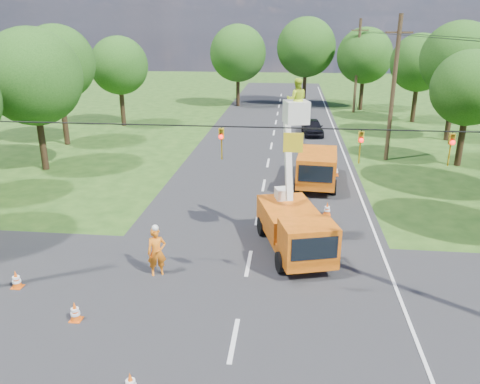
# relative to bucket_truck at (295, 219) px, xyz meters

# --- Properties ---
(ground) EXTENTS (140.00, 140.00, 0.00)m
(ground) POSITION_rel_bucket_truck_xyz_m (-1.82, 13.66, -1.55)
(ground) COLOR #214514
(ground) RESTS_ON ground
(road_main) EXTENTS (12.00, 100.00, 0.06)m
(road_main) POSITION_rel_bucket_truck_xyz_m (-1.82, 13.66, -1.55)
(road_main) COLOR black
(road_main) RESTS_ON ground
(road_cross) EXTENTS (56.00, 10.00, 0.07)m
(road_cross) POSITION_rel_bucket_truck_xyz_m (-1.82, -4.34, -1.55)
(road_cross) COLOR black
(road_cross) RESTS_ON ground
(edge_line) EXTENTS (0.12, 90.00, 0.02)m
(edge_line) POSITION_rel_bucket_truck_xyz_m (3.78, 13.66, -1.55)
(edge_line) COLOR silver
(edge_line) RESTS_ON ground
(bucket_truck) EXTENTS (3.53, 5.99, 7.29)m
(bucket_truck) POSITION_rel_bucket_truck_xyz_m (0.00, 0.00, 0.00)
(bucket_truck) COLOR orange
(bucket_truck) RESTS_ON ground
(second_truck) EXTENTS (2.75, 6.10, 2.22)m
(second_truck) POSITION_rel_bucket_truck_xyz_m (1.35, 9.25, -0.39)
(second_truck) COLOR orange
(second_truck) RESTS_ON ground
(ground_worker) EXTENTS (0.85, 0.72, 1.99)m
(ground_worker) POSITION_rel_bucket_truck_xyz_m (-5.26, -2.59, -0.56)
(ground_worker) COLOR orange
(ground_worker) RESTS_ON ground
(distant_car) EXTENTS (2.07, 4.31, 1.42)m
(distant_car) POSITION_rel_bucket_truck_xyz_m (1.61, 23.34, -0.84)
(distant_car) COLOR black
(distant_car) RESTS_ON ground
(traffic_cone_0) EXTENTS (0.38, 0.38, 0.71)m
(traffic_cone_0) POSITION_rel_bucket_truck_xyz_m (-4.23, -8.84, -1.19)
(traffic_cone_0) COLOR #EA540C
(traffic_cone_0) RESTS_ON ground
(traffic_cone_2) EXTENTS (0.38, 0.38, 0.71)m
(traffic_cone_2) POSITION_rel_bucket_truck_xyz_m (0.06, 0.29, -1.19)
(traffic_cone_2) COLOR #EA540C
(traffic_cone_2) RESTS_ON ground
(traffic_cone_3) EXTENTS (0.38, 0.38, 0.71)m
(traffic_cone_3) POSITION_rel_bucket_truck_xyz_m (1.70, 4.33, -1.19)
(traffic_cone_3) COLOR #EA540C
(traffic_cone_3) RESTS_ON ground
(traffic_cone_4) EXTENTS (0.38, 0.38, 0.71)m
(traffic_cone_4) POSITION_rel_bucket_truck_xyz_m (-7.12, -5.85, -1.19)
(traffic_cone_4) COLOR #EA540C
(traffic_cone_4) RESTS_ON ground
(traffic_cone_5) EXTENTS (0.38, 0.38, 0.71)m
(traffic_cone_5) POSITION_rel_bucket_truck_xyz_m (-10.19, -4.11, -1.19)
(traffic_cone_5) COLOR #EA540C
(traffic_cone_5) RESTS_ON ground
(traffic_cone_7) EXTENTS (0.38, 0.38, 0.71)m
(traffic_cone_7) POSITION_rel_bucket_truck_xyz_m (2.69, 11.18, -1.19)
(traffic_cone_7) COLOR #EA540C
(traffic_cone_7) RESTS_ON ground
(pole_right_mid) EXTENTS (1.80, 0.30, 10.00)m
(pole_right_mid) POSITION_rel_bucket_truck_xyz_m (6.68, 15.66, 3.55)
(pole_right_mid) COLOR #4C3823
(pole_right_mid) RESTS_ON ground
(pole_right_far) EXTENTS (1.80, 0.30, 10.00)m
(pole_right_far) POSITION_rel_bucket_truck_xyz_m (6.68, 35.66, 3.55)
(pole_right_far) COLOR #4C3823
(pole_right_far) RESTS_ON ground
(signal_span) EXTENTS (18.00, 0.29, 1.07)m
(signal_span) POSITION_rel_bucket_truck_xyz_m (0.40, -4.34, 4.33)
(signal_span) COLOR black
(signal_span) RESTS_ON ground
(tree_left_d) EXTENTS (6.20, 6.20, 9.24)m
(tree_left_d) POSITION_rel_bucket_truck_xyz_m (-16.82, 10.66, 4.57)
(tree_left_d) COLOR #382616
(tree_left_d) RESTS_ON ground
(tree_left_e) EXTENTS (5.80, 5.80, 9.41)m
(tree_left_e) POSITION_rel_bucket_truck_xyz_m (-18.62, 17.66, 4.94)
(tree_left_e) COLOR #382616
(tree_left_e) RESTS_ON ground
(tree_left_f) EXTENTS (5.40, 5.40, 8.40)m
(tree_left_f) POSITION_rel_bucket_truck_xyz_m (-16.62, 25.66, 4.13)
(tree_left_f) COLOR #382616
(tree_left_f) RESTS_ON ground
(tree_right_c) EXTENTS (5.00, 5.00, 7.83)m
(tree_right_c) POSITION_rel_bucket_truck_xyz_m (11.38, 14.66, 3.76)
(tree_right_c) COLOR #382616
(tree_right_c) RESTS_ON ground
(tree_right_d) EXTENTS (6.00, 6.00, 9.70)m
(tree_right_d) POSITION_rel_bucket_truck_xyz_m (12.98, 22.66, 5.13)
(tree_right_d) COLOR #382616
(tree_right_d) RESTS_ON ground
(tree_right_e) EXTENTS (5.60, 5.60, 8.63)m
(tree_right_e) POSITION_rel_bucket_truck_xyz_m (11.98, 30.66, 4.26)
(tree_right_e) COLOR #382616
(tree_right_e) RESTS_ON ground
(tree_far_a) EXTENTS (6.60, 6.60, 9.50)m
(tree_far_a) POSITION_rel_bucket_truck_xyz_m (-6.82, 38.66, 4.64)
(tree_far_a) COLOR #382616
(tree_far_a) RESTS_ON ground
(tree_far_b) EXTENTS (7.00, 7.00, 10.32)m
(tree_far_b) POSITION_rel_bucket_truck_xyz_m (1.18, 40.66, 5.26)
(tree_far_b) COLOR #382616
(tree_far_b) RESTS_ON ground
(tree_far_c) EXTENTS (6.20, 6.20, 9.18)m
(tree_far_c) POSITION_rel_bucket_truck_xyz_m (7.68, 37.66, 4.51)
(tree_far_c) COLOR #382616
(tree_far_c) RESTS_ON ground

